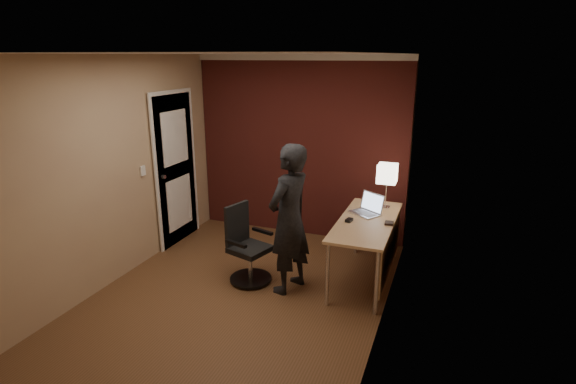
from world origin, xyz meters
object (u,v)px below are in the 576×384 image
at_px(desk, 373,232).
at_px(office_chair, 246,249).
at_px(mouse, 349,220).
at_px(person, 289,219).
at_px(wallet, 389,223).
at_px(laptop, 368,208).
at_px(desk_lamp, 387,174).

height_order(desk, office_chair, office_chair).
distance_m(mouse, office_chair, 1.20).
distance_m(mouse, person, 0.69).
bearing_deg(wallet, office_chair, -163.57).
xyz_separation_m(laptop, wallet, (0.28, -0.27, -0.05)).
bearing_deg(desk_lamp, wallet, -76.59).
bearing_deg(desk, wallet, -12.02).
bearing_deg(desk, laptop, 114.05).
height_order(desk_lamp, person, person).
bearing_deg(office_chair, person, -1.77).
distance_m(desk, wallet, 0.23).
height_order(laptop, mouse, laptop).
bearing_deg(mouse, desk, 35.18).
xyz_separation_m(mouse, wallet, (0.43, 0.07, -0.01)).
height_order(mouse, person, person).
bearing_deg(wallet, person, -154.95).
relative_size(desk, office_chair, 1.71).
xyz_separation_m(wallet, office_chair, (-1.51, -0.45, -0.35)).
height_order(desk, wallet, wallet).
bearing_deg(mouse, laptop, 78.56).
distance_m(laptop, wallet, 0.40).
relative_size(desk_lamp, laptop, 1.28).
bearing_deg(desk_lamp, office_chair, -144.57).
bearing_deg(person, mouse, 141.34).
relative_size(laptop, person, 0.26).
bearing_deg(person, desk, 138.41).
distance_m(office_chair, person, 0.68).
xyz_separation_m(desk, person, (-0.81, -0.50, 0.22)).
bearing_deg(desk_lamp, person, -130.67).
bearing_deg(laptop, person, -133.78).
bearing_deg(wallet, mouse, -170.04).
xyz_separation_m(desk, mouse, (-0.25, -0.11, 0.14)).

